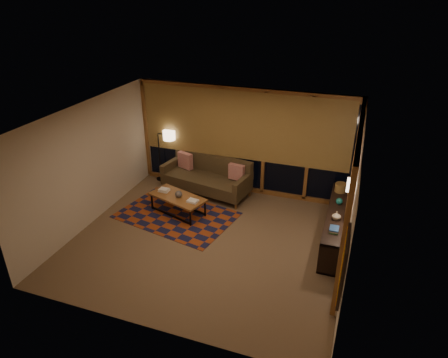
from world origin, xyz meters
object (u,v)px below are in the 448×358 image
(sofa, at_px, (206,176))
(bookshelf, at_px, (336,224))
(coffee_table, at_px, (178,204))
(floor_lamp, at_px, (159,154))

(sofa, relative_size, bookshelf, 0.85)
(sofa, xyz_separation_m, bookshelf, (3.32, -1.00, -0.13))
(coffee_table, xyz_separation_m, bookshelf, (3.56, 0.17, 0.11))
(sofa, distance_m, bookshelf, 3.47)
(floor_lamp, height_order, bookshelf, floor_lamp)
(sofa, height_order, floor_lamp, floor_lamp)
(bookshelf, bearing_deg, floor_lamp, 164.60)
(sofa, bearing_deg, floor_lamp, 178.09)
(coffee_table, bearing_deg, floor_lamp, 147.52)
(coffee_table, bearing_deg, bookshelf, 20.74)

